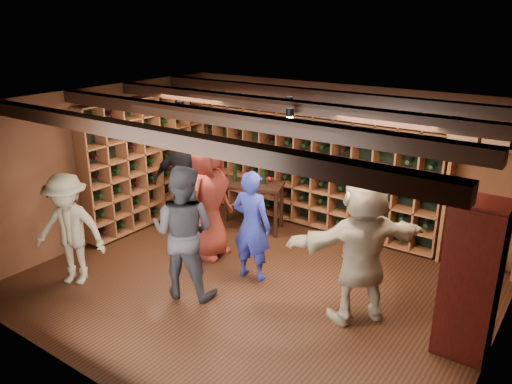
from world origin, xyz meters
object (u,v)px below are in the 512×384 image
Objects in this scene: guest_red_floral at (208,198)px; guest_woman_black at (184,181)px; man_grey_suit at (184,232)px; guest_khaki at (69,229)px; tasting_table at (250,189)px; guest_beige at (362,247)px; man_blue_shirt at (252,226)px; display_cabinet at (470,282)px.

guest_red_floral reaches higher than guest_woman_black.
guest_khaki is at bearing 5.66° from man_grey_suit.
man_grey_suit is 0.96× the size of guest_red_floral.
man_grey_suit is 1.44× the size of tasting_table.
guest_red_floral is 0.98× the size of guest_beige.
tasting_table is (-1.02, 1.36, -0.05)m from man_blue_shirt.
guest_red_floral is 2.01m from guest_khaki.
guest_red_floral is 1.51× the size of tasting_table.
display_cabinet is at bearing 173.09° from man_blue_shirt.
guest_woman_black is (-1.00, 0.54, -0.06)m from guest_red_floral.
guest_beige is 3.04m from tasting_table.
guest_beige is (-1.21, -0.07, 0.10)m from display_cabinet.
guest_red_floral is 1.07× the size of guest_woman_black.
guest_woman_black is (-1.48, 1.61, -0.02)m from man_grey_suit.
man_grey_suit is 1.13× the size of guest_khaki.
man_grey_suit is at bearing -0.45° from guest_khaki.
guest_red_floral reaches higher than display_cabinet.
guest_khaki is at bearing 31.34° from man_blue_shirt.
guest_khaki is (-4.82, -1.54, -0.06)m from display_cabinet.
display_cabinet is at bearing 136.83° from guest_woman_black.
tasting_table is at bearing -1.25° from guest_red_floral.
display_cabinet is 5.06m from guest_khaki.
guest_red_floral reaches higher than man_blue_shirt.
guest_red_floral is at bearing -55.67° from guest_beige.
man_grey_suit is 2.27m from guest_beige.
man_blue_shirt is 0.89× the size of man_grey_suit.
guest_beige reaches higher than man_blue_shirt.
tasting_table is (-3.89, 1.36, -0.11)m from display_cabinet.
guest_beige is at bearing -176.49° from display_cabinet.
man_grey_suit is 1.64m from guest_khaki.
display_cabinet is 4.12m from tasting_table.
tasting_table is at bearing -77.86° from guest_beige.
display_cabinet is 1.00× the size of guest_woman_black.
man_grey_suit reaches higher than display_cabinet.
man_grey_suit is at bearing -165.49° from display_cabinet.
guest_woman_black is 3.70m from guest_beige.
guest_woman_black is at bearing 171.25° from display_cabinet.
display_cabinet is 3.45m from man_grey_suit.
guest_beige is 1.53× the size of tasting_table.
man_blue_shirt is at bearing -136.96° from man_grey_suit.
guest_beige reaches higher than tasting_table.
guest_beige reaches higher than guest_red_floral.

